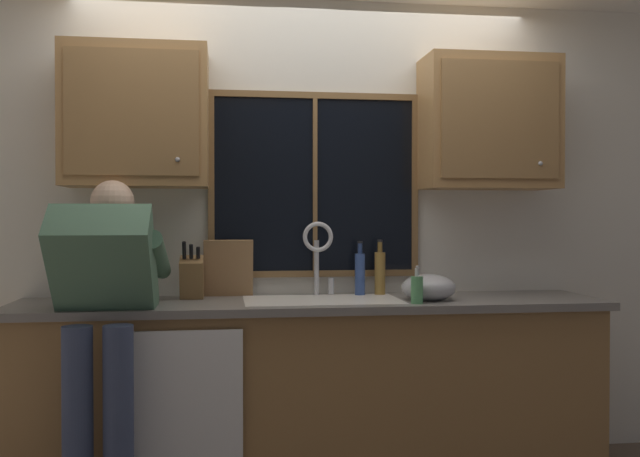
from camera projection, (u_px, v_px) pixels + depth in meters
The scene contains 21 objects.
back_wall at pixel (304, 230), 3.94m from camera, with size 5.35×0.12×2.55m, color silver.
window_glass at pixel (315, 185), 3.87m from camera, with size 1.10×0.02×0.95m, color black.
window_frame_top at pixel (315, 95), 3.85m from camera, with size 1.17×0.02×0.04m, color brown.
window_frame_bottom at pixel (315, 274), 3.87m from camera, with size 1.17×0.02×0.04m, color brown.
window_frame_left at pixel (211, 184), 3.78m from camera, with size 0.04×0.02×0.95m, color brown.
window_frame_right at pixel (415, 185), 3.94m from camera, with size 0.04×0.02×0.95m, color brown.
window_mullion_center at pixel (315, 185), 3.86m from camera, with size 0.02×0.02×0.95m, color brown.
lower_cabinet_run at pixel (312, 393), 3.60m from camera, with size 2.95×0.58×0.88m, color olive.
countertop at pixel (313, 304), 3.57m from camera, with size 3.01×0.62×0.04m, color slate.
dishwasher_front at pixel (177, 411), 3.20m from camera, with size 0.60×0.02×0.74m, color white.
upper_cabinet_left at pixel (136, 117), 3.58m from camera, with size 0.73×0.36×0.72m.
upper_cabinet_right at pixel (489, 123), 3.83m from camera, with size 0.73×0.36×0.72m.
sink at pixel (322, 319), 3.59m from camera, with size 0.80×0.46×0.21m.
faucet at pixel (319, 249), 3.77m from camera, with size 0.18×0.09×0.40m.
person_standing at pixel (104, 305), 3.16m from camera, with size 0.53×0.70×1.53m.
knife_block at pixel (192, 278), 3.63m from camera, with size 0.12×0.18×0.32m.
cutting_board at pixel (228, 268), 3.74m from camera, with size 0.26×0.02×0.31m, color #997047.
mixing_bowl at pixel (428, 288), 3.60m from camera, with size 0.28×0.28×0.14m, color #B7B7BC.
soap_dispenser at pixel (417, 289), 3.44m from camera, with size 0.06×0.07×0.19m.
bottle_green_glass at pixel (380, 272), 3.83m from camera, with size 0.06×0.06×0.30m.
bottle_tall_clear at pixel (360, 273), 3.81m from camera, with size 0.06×0.06×0.29m.
Camera 1 is at (-0.45, -3.85, 1.35)m, focal length 39.28 mm.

